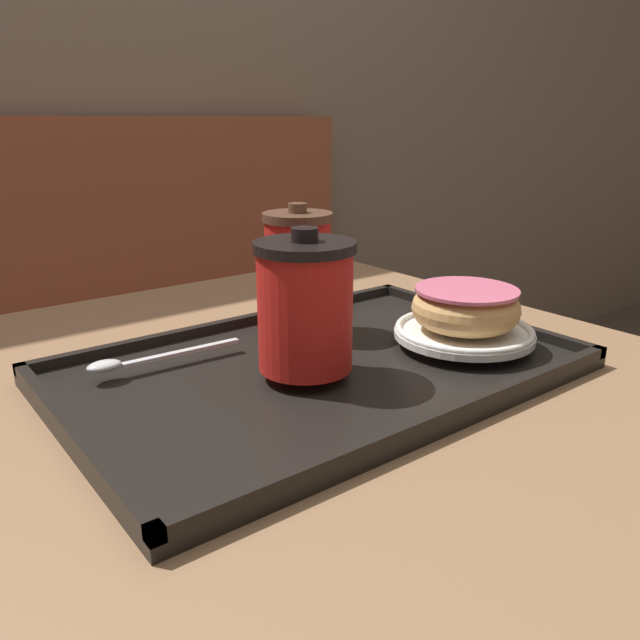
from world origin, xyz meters
TOP-DOWN VIEW (x-y plane):
  - wall_behind at (0.00, 1.10)m, footprint 8.00×0.05m
  - booth_bench at (-0.03, 0.87)m, footprint 1.70×0.44m
  - cafe_table at (0.00, 0.00)m, footprint 0.84×0.89m
  - serving_tray at (0.02, -0.01)m, footprint 0.54×0.35m
  - coffee_cup_front at (-0.02, -0.03)m, footprint 0.10×0.10m
  - coffee_cup_rear at (0.06, 0.09)m, footprint 0.08×0.08m
  - plate_with_chocolate_donut at (0.18, -0.07)m, footprint 0.16×0.16m
  - donut_chocolate_glazed at (0.18, -0.07)m, footprint 0.12×0.12m
  - spoon at (-0.16, 0.09)m, footprint 0.17×0.02m

SIDE VIEW (x-z plane):
  - booth_bench at x=-0.03m, z-range -0.18..0.82m
  - cafe_table at x=0.00m, z-range 0.19..0.91m
  - serving_tray at x=0.02m, z-range 0.72..0.75m
  - spoon at x=-0.16m, z-range 0.75..0.76m
  - plate_with_chocolate_donut at x=0.18m, z-range 0.75..0.76m
  - donut_chocolate_glazed at x=0.18m, z-range 0.76..0.81m
  - coffee_cup_front at x=-0.02m, z-range 0.74..0.89m
  - coffee_cup_rear at x=0.06m, z-range 0.75..0.89m
  - wall_behind at x=0.00m, z-range 0.00..2.40m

